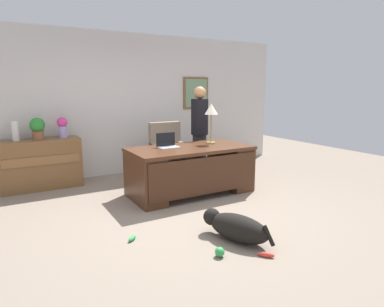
# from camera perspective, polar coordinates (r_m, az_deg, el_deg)

# --- Properties ---
(ground_plane) EXTENTS (12.00, 12.00, 0.00)m
(ground_plane) POSITION_cam_1_polar(r_m,az_deg,el_deg) (4.61, 0.26, -10.01)
(ground_plane) COLOR gray
(back_wall) EXTENTS (7.00, 0.16, 2.70)m
(back_wall) POSITION_cam_1_polar(r_m,az_deg,el_deg) (6.68, -11.03, 8.29)
(back_wall) COLOR silver
(back_wall) RESTS_ON ground_plane
(desk) EXTENTS (1.92, 0.95, 0.75)m
(desk) POSITION_cam_1_polar(r_m,az_deg,el_deg) (5.26, -0.11, -2.58)
(desk) COLOR #4C2B19
(desk) RESTS_ON ground_plane
(credenza) EXTENTS (1.27, 0.50, 0.83)m
(credenza) POSITION_cam_1_polar(r_m,az_deg,el_deg) (6.11, -24.56, -1.63)
(credenza) COLOR brown
(credenza) RESTS_ON ground_plane
(armchair) EXTENTS (0.60, 0.59, 1.05)m
(armchair) POSITION_cam_1_polar(r_m,az_deg,el_deg) (6.08, -4.00, -0.13)
(armchair) COLOR gray
(armchair) RESTS_ON ground_plane
(person_standing) EXTENTS (0.32, 0.32, 1.70)m
(person_standing) POSITION_cam_1_polar(r_m,az_deg,el_deg) (6.20, 1.31, 3.88)
(person_standing) COLOR #262323
(person_standing) RESTS_ON ground_plane
(dog_lying) EXTENTS (0.54, 0.86, 0.30)m
(dog_lying) POSITION_cam_1_polar(r_m,az_deg,el_deg) (3.79, 7.51, -12.41)
(dog_lying) COLOR black
(dog_lying) RESTS_ON ground_plane
(laptop) EXTENTS (0.32, 0.22, 0.22)m
(laptop) POSITION_cam_1_polar(r_m,az_deg,el_deg) (5.19, -4.27, 1.67)
(laptop) COLOR #B2B5BA
(laptop) RESTS_ON desk
(desk_lamp) EXTENTS (0.22, 0.22, 0.67)m
(desk_lamp) POSITION_cam_1_polar(r_m,az_deg,el_deg) (5.51, 3.34, 7.20)
(desk_lamp) COLOR #9E8447
(desk_lamp) RESTS_ON desk
(vase_with_flowers) EXTENTS (0.17, 0.17, 0.35)m
(vase_with_flowers) POSITION_cam_1_polar(r_m,az_deg,el_deg) (6.06, -21.41, 4.36)
(vase_with_flowers) COLOR #A095CB
(vase_with_flowers) RESTS_ON credenza
(vase_empty) EXTENTS (0.11, 0.11, 0.32)m
(vase_empty) POSITION_cam_1_polar(r_m,az_deg,el_deg) (6.00, -28.15, 3.42)
(vase_empty) COLOR silver
(vase_empty) RESTS_ON credenza
(potted_plant) EXTENTS (0.24, 0.24, 0.36)m
(potted_plant) POSITION_cam_1_polar(r_m,az_deg,el_deg) (6.02, -25.06, 4.07)
(potted_plant) COLOR brown
(potted_plant) RESTS_ON credenza
(dog_toy_ball) EXTENTS (0.10, 0.10, 0.10)m
(dog_toy_ball) POSITION_cam_1_polar(r_m,az_deg,el_deg) (3.48, 4.79, -16.53)
(dog_toy_ball) COLOR green
(dog_toy_ball) RESTS_ON ground_plane
(dog_toy_bone) EXTENTS (0.15, 0.16, 0.05)m
(dog_toy_bone) POSITION_cam_1_polar(r_m,az_deg,el_deg) (3.55, 12.62, -16.62)
(dog_toy_bone) COLOR #E53F33
(dog_toy_bone) RESTS_ON ground_plane
(dog_toy_plush) EXTENTS (0.14, 0.13, 0.05)m
(dog_toy_plush) POSITION_cam_1_polar(r_m,az_deg,el_deg) (3.86, -10.25, -14.16)
(dog_toy_plush) COLOR green
(dog_toy_plush) RESTS_ON ground_plane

